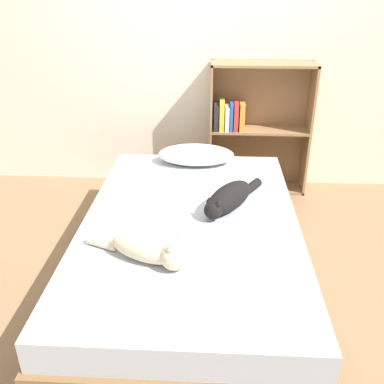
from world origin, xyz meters
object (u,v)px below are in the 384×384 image
(bed, at_px, (191,249))
(cat_light, at_px, (152,250))
(bookshelf, at_px, (254,126))
(cat_dark, at_px, (229,198))
(pillow, at_px, (196,155))

(bed, distance_m, cat_light, 0.54)
(bed, distance_m, bookshelf, 1.46)
(cat_light, bearing_deg, cat_dark, 77.65)
(pillow, distance_m, bookshelf, 0.68)
(cat_light, relative_size, bookshelf, 0.51)
(bed, bearing_deg, cat_dark, 31.40)
(bed, xyz_separation_m, bookshelf, (0.47, 1.33, 0.36))
(bookshelf, bearing_deg, bed, -109.22)
(cat_light, bearing_deg, bookshelf, 92.39)
(cat_dark, bearing_deg, bed, -26.48)
(cat_light, distance_m, bookshelf, 1.88)
(cat_light, distance_m, cat_dark, 0.69)
(pillow, bearing_deg, bed, -89.52)
(pillow, height_order, bookshelf, bookshelf)
(cat_light, height_order, bookshelf, bookshelf)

